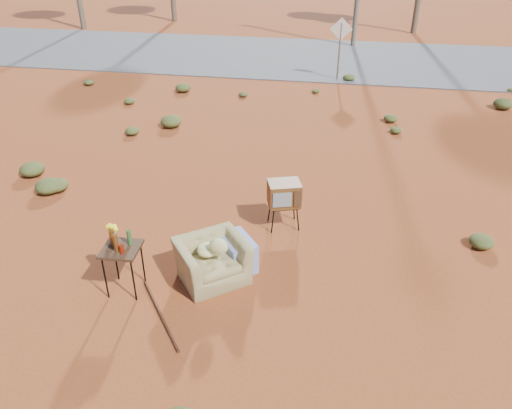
# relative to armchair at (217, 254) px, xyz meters

# --- Properties ---
(ground) EXTENTS (140.00, 140.00, 0.00)m
(ground) POSITION_rel_armchair_xyz_m (0.05, -0.14, -0.45)
(ground) COLOR #96381E
(ground) RESTS_ON ground
(highway) EXTENTS (140.00, 7.00, 0.04)m
(highway) POSITION_rel_armchair_xyz_m (0.05, 14.86, -0.43)
(highway) COLOR #565659
(highway) RESTS_ON ground
(armchair) EXTENTS (1.39, 1.43, 0.96)m
(armchair) POSITION_rel_armchair_xyz_m (0.00, 0.00, 0.00)
(armchair) COLOR #91814F
(armchair) RESTS_ON ground
(tv_unit) EXTENTS (0.71, 0.63, 0.96)m
(tv_unit) POSITION_rel_armchair_xyz_m (0.89, 1.72, 0.26)
(tv_unit) COLOR black
(tv_unit) RESTS_ON ground
(side_table) EXTENTS (0.60, 0.60, 1.14)m
(side_table) POSITION_rel_armchair_xyz_m (-1.41, -0.58, 0.40)
(side_table) COLOR #3C2316
(side_table) RESTS_ON ground
(rusty_bar) EXTENTS (1.05, 1.38, 0.05)m
(rusty_bar) POSITION_rel_armchair_xyz_m (-0.63, -1.10, -0.42)
(rusty_bar) COLOR #452012
(rusty_bar) RESTS_ON ground
(road_sign) EXTENTS (0.78, 0.06, 2.19)m
(road_sign) POSITION_rel_armchair_xyz_m (1.55, 11.86, 1.06)
(road_sign) COLOR brown
(road_sign) RESTS_ON ground
(scrub_patch) EXTENTS (17.49, 8.07, 0.33)m
(scrub_patch) POSITION_rel_armchair_xyz_m (-0.78, 4.27, -0.31)
(scrub_patch) COLOR #484D21
(scrub_patch) RESTS_ON ground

